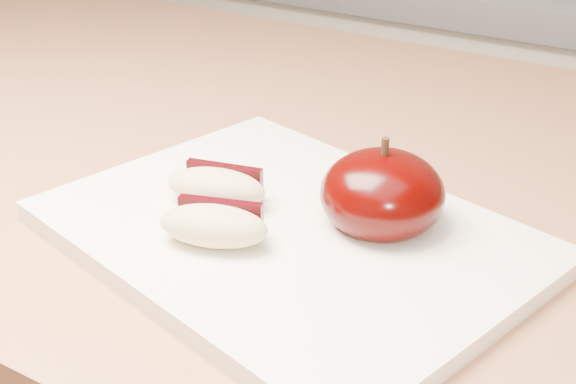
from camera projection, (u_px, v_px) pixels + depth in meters
The scene contains 4 objects.
cutting_board at pixel (288, 234), 0.53m from camera, with size 0.31×0.23×0.01m, color white.
apple_half at pixel (382, 194), 0.52m from camera, with size 0.11×0.11×0.07m.
apple_wedge_a at pixel (217, 187), 0.55m from camera, with size 0.08×0.05×0.03m.
apple_wedge_b at pixel (214, 225), 0.50m from camera, with size 0.08×0.05×0.03m.
Camera 1 is at (0.15, -0.02, 1.17)m, focal length 50.00 mm.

